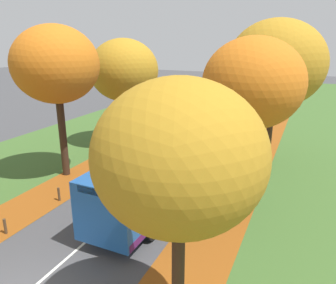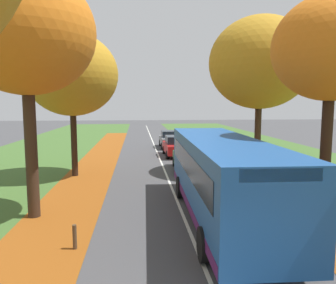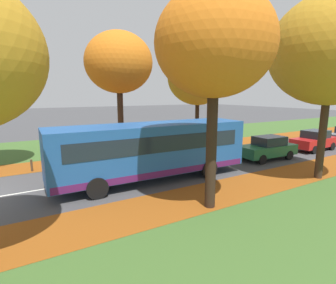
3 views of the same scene
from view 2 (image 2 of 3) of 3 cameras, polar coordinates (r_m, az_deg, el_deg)
grass_verge_left at (r=24.77m, az=-22.95°, el=-3.67°), size 12.00×90.00×0.01m
leaf_litter_left at (r=17.97m, az=-14.61°, el=-7.13°), size 2.80×60.00×0.00m
grass_verge_right at (r=26.00m, az=19.53°, el=-3.05°), size 12.00×90.00×0.01m
leaf_litter_right at (r=18.82m, az=14.44°, el=-6.50°), size 2.80×60.00×0.00m
road_centre_line at (r=23.67m, az=-1.16°, el=-3.60°), size 0.12×80.00×0.01m
tree_left_near at (r=13.18m, az=-23.58°, el=16.99°), size 4.94×4.94×8.98m
tree_left_mid at (r=19.79m, az=-16.41°, el=11.19°), size 5.25×5.25×8.26m
tree_right_near at (r=14.11m, az=26.60°, el=14.29°), size 4.40×4.40×8.30m
tree_right_mid at (r=20.88m, az=15.72°, el=13.09°), size 6.10×6.10×9.41m
bollard_third at (r=10.32m, az=-15.94°, el=-15.63°), size 0.12×0.12×0.74m
bus at (r=12.12m, az=9.26°, el=-5.50°), size 2.83×10.45×2.98m
car_green_lead at (r=20.91m, az=3.48°, el=-2.74°), size 1.94×4.28×1.62m
car_red_following at (r=26.55m, az=1.27°, el=-0.70°), size 1.86×4.24×1.62m
car_grey_third_in_line at (r=31.62m, az=0.22°, el=0.50°), size 1.81×4.21×1.62m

